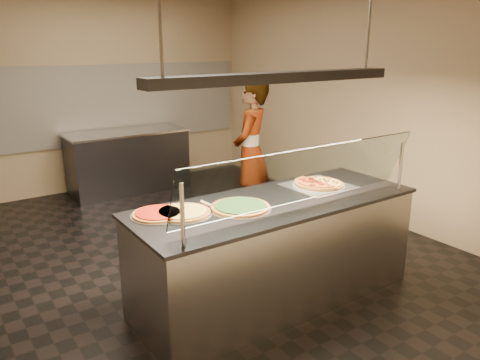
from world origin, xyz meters
TOP-DOWN VIEW (x-y plane):
  - ground at (0.00, 0.00)m, footprint 5.00×6.00m
  - wall_back at (0.00, 3.01)m, footprint 5.00×0.02m
  - wall_front at (0.00, -3.01)m, footprint 5.00×0.02m
  - wall_right at (2.51, 0.00)m, footprint 0.02×6.00m
  - tile_band at (0.00, 2.98)m, footprint 4.90×0.02m
  - serving_counter at (0.14, -1.26)m, footprint 2.53×0.94m
  - sneeze_guard at (0.14, -1.60)m, footprint 2.29×0.18m
  - perforated_tray at (0.72, -1.16)m, footprint 0.56×0.56m
  - half_pizza_pepperoni at (0.62, -1.16)m, footprint 0.25×0.46m
  - half_pizza_sausage at (0.83, -1.16)m, footprint 0.24×0.46m
  - pizza_spinach at (-0.23, -1.26)m, footprint 0.50×0.50m
  - pizza_cheese at (-0.67, -1.10)m, footprint 0.46×0.46m
  - pizza_tomato at (-0.84, -1.03)m, footprint 0.43×0.43m
  - pizza_spatula at (-0.39, -1.11)m, footprint 0.19×0.23m
  - prep_table at (0.29, 2.55)m, footprint 1.79×0.74m
  - worker at (1.07, 0.40)m, footprint 0.79×0.75m
  - heat_lamp_housing at (0.14, -1.26)m, footprint 2.30×0.18m
  - lamp_rod_right at (1.14, -1.26)m, footprint 0.02×0.02m

SIDE VIEW (x-z plane):
  - ground at x=0.00m, z-range -0.02..0.00m
  - serving_counter at x=0.14m, z-range 0.00..0.93m
  - prep_table at x=0.29m, z-range 0.00..0.93m
  - worker at x=1.07m, z-range 0.00..1.81m
  - perforated_tray at x=0.72m, z-range 0.93..0.94m
  - pizza_tomato at x=-0.84m, z-range 0.93..0.96m
  - pizza_cheese at x=-0.67m, z-range 0.93..0.96m
  - pizza_spinach at x=-0.23m, z-range 0.93..0.96m
  - half_pizza_sausage at x=0.83m, z-range 0.94..0.98m
  - pizza_spatula at x=-0.39m, z-range 0.95..0.97m
  - half_pizza_pepperoni at x=0.62m, z-range 0.94..0.99m
  - sneeze_guard at x=0.14m, z-range 0.96..1.49m
  - tile_band at x=0.00m, z-range 0.70..1.90m
  - wall_back at x=0.00m, z-range 0.00..3.00m
  - wall_front at x=0.00m, z-range 0.00..3.00m
  - wall_right at x=2.51m, z-range 0.00..3.00m
  - heat_lamp_housing at x=0.14m, z-range 1.91..1.99m
  - lamp_rod_right at x=1.14m, z-range 1.99..3.00m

